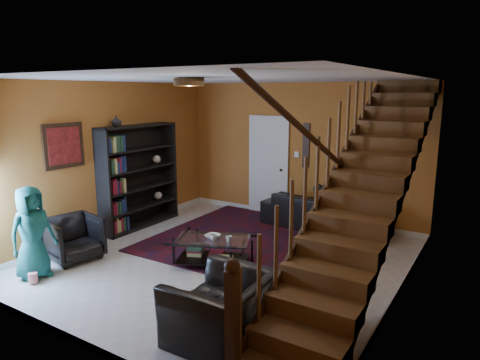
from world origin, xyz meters
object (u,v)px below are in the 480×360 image
object	(u,v)px
bookshelf	(140,178)
sofa	(321,212)
armchair_left	(74,238)
coffee_table	(213,250)
armchair_right	(221,308)

from	to	relation	value
bookshelf	sofa	xyz separation A→B (m)	(3.10, 1.70, -0.63)
armchair_left	coffee_table	xyz separation A→B (m)	(2.00, 0.97, -0.11)
armchair_left	armchair_right	xyz separation A→B (m)	(3.24, -0.59, 0.00)
bookshelf	armchair_left	world-z (taller)	bookshelf
sofa	armchair_right	xyz separation A→B (m)	(0.49, -4.13, 0.02)
bookshelf	armchair_left	xyz separation A→B (m)	(0.35, -1.83, -0.62)
bookshelf	armchair_right	xyz separation A→B (m)	(3.59, -2.43, -0.61)
bookshelf	armchair_right	distance (m)	4.38
armchair_right	coffee_table	distance (m)	1.99
armchair_right	sofa	bearing A→B (deg)	-174.67
armchair_right	coffee_table	size ratio (longest dim) A/B	0.84
sofa	armchair_left	world-z (taller)	armchair_left
sofa	coffee_table	distance (m)	2.67
sofa	armchair_left	distance (m)	4.47
bookshelf	armchair_right	world-z (taller)	bookshelf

